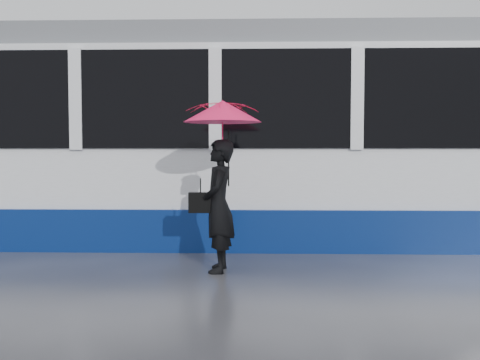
{
  "coord_description": "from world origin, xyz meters",
  "views": [
    {
      "loc": [
        0.01,
        -6.33,
        1.45
      ],
      "look_at": [
        -0.19,
        0.29,
        1.1
      ],
      "focal_mm": 40.0,
      "sensor_mm": 36.0,
      "label": 1
    }
  ],
  "objects": [
    {
      "name": "handbag",
      "position": [
        -0.66,
        0.09,
        0.84
      ],
      "size": [
        0.29,
        0.12,
        0.43
      ],
      "rotation": [
        0.0,
        0.0,
        0.0
      ],
      "color": "black",
      "rests_on": "ground"
    },
    {
      "name": "umbrella",
      "position": [
        -0.39,
        0.07,
        1.75
      ],
      "size": [
        0.94,
        0.94,
        1.08
      ],
      "rotation": [
        0.0,
        0.0,
        0.0
      ],
      "color": "#DB127E",
      "rests_on": "ground"
    },
    {
      "name": "rails",
      "position": [
        0.0,
        2.5,
        0.01
      ],
      "size": [
        34.0,
        1.51,
        0.02
      ],
      "color": "#3F3D38",
      "rests_on": "ground"
    },
    {
      "name": "tram",
      "position": [
        -0.07,
        2.5,
        1.64
      ],
      "size": [
        26.0,
        2.56,
        3.35
      ],
      "color": "white",
      "rests_on": "ground"
    },
    {
      "name": "ground",
      "position": [
        0.0,
        0.0,
        0.0
      ],
      "size": [
        90.0,
        90.0,
        0.0
      ],
      "primitive_type": "plane",
      "color": "#2A2A2F",
      "rests_on": "ground"
    },
    {
      "name": "woman",
      "position": [
        -0.44,
        0.07,
        0.8
      ],
      "size": [
        0.38,
        0.58,
        1.6
      ],
      "primitive_type": "imported",
      "rotation": [
        0.0,
        0.0,
        -1.57
      ],
      "color": "black",
      "rests_on": "ground"
    }
  ]
}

